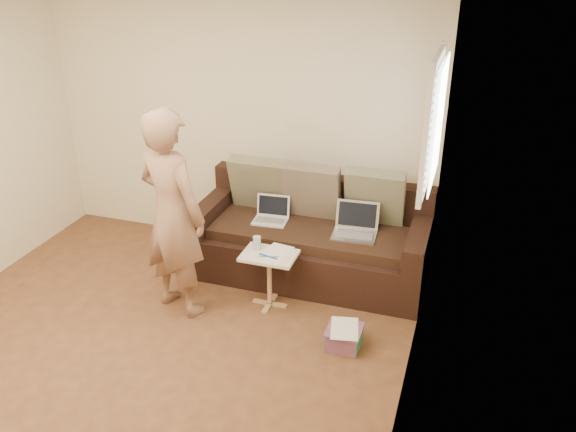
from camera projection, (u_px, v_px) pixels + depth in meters
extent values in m
plane|color=#53311F|center=(132.00, 368.00, 4.59)|extent=(4.50, 4.50, 0.00)
plane|color=white|center=(82.00, 14.00, 3.47)|extent=(4.50, 4.50, 0.00)
plane|color=beige|center=(238.00, 123.00, 5.96)|extent=(4.00, 0.00, 4.00)
plane|color=beige|center=(409.00, 262.00, 3.47)|extent=(0.00, 4.50, 4.50)
imported|color=#8C5F4C|center=(172.00, 214.00, 4.95)|extent=(0.78, 0.64, 1.83)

